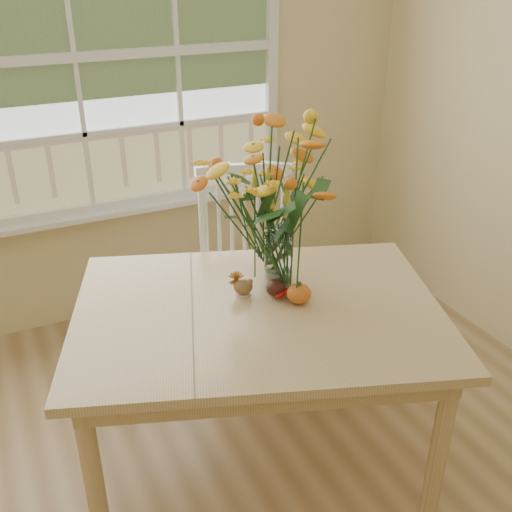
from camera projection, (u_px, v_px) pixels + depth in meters
name	position (u px, v px, depth m)	size (l,w,h in m)	color
wall_back	(78.00, 95.00, 3.17)	(4.00, 0.02, 2.70)	beige
window	(75.00, 61.00, 3.06)	(2.42, 0.12, 1.74)	silver
dining_table	(258.00, 327.00, 2.41)	(1.70, 1.45, 0.77)	tan
windsor_chair	(247.00, 261.00, 3.12)	(0.61, 0.60, 1.06)	white
flower_vase	(280.00, 199.00, 2.32)	(0.56, 0.56, 0.66)	white
pumpkin	(299.00, 294.00, 2.38)	(0.10, 0.10, 0.08)	#BF5916
turkey_figurine	(243.00, 287.00, 2.43)	(0.10, 0.08, 0.10)	#CCB78C
dark_gourd	(276.00, 289.00, 2.43)	(0.13, 0.09, 0.07)	#38160F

